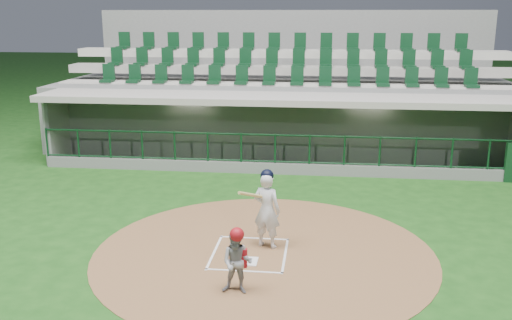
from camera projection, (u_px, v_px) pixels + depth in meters
The scene contains 8 objects.
ground at pixel (251, 249), 12.27m from camera, with size 120.00×120.00×0.00m, color #164112.
dirt_circle at pixel (264, 253), 12.04m from camera, with size 7.20×7.20×0.01m, color brown.
home_plate at pixel (247, 261), 11.59m from camera, with size 0.43×0.43×0.02m, color white.
batter_box_chalk at pixel (249, 253), 11.98m from camera, with size 1.55×1.80×0.01m.
dugout_structure at pixel (283, 132), 19.53m from camera, with size 16.40×3.70×3.00m.
seating_deck at pixel (286, 105), 22.40m from camera, with size 17.00×6.72×5.15m.
batter at pixel (267, 208), 12.13m from camera, with size 0.89×0.93×1.74m.
catcher at pixel (237, 261), 10.18m from camera, with size 0.59×0.47×1.25m.
Camera 1 is at (1.44, -11.31, 4.91)m, focal length 40.00 mm.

